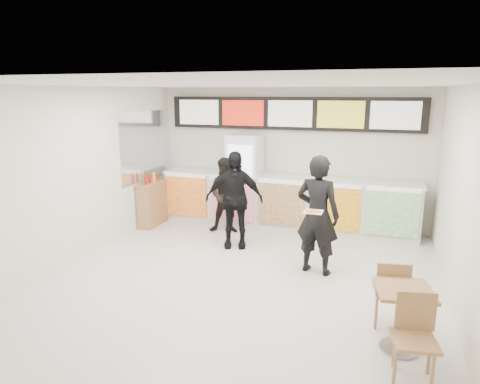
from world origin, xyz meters
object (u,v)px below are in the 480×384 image
at_px(customer_mid, 234,200).
at_px(cafe_table, 403,308).
at_px(customer_main, 318,215).
at_px(drinks_fridge, 244,180).
at_px(service_counter, 285,202).
at_px(condiment_ledge, 152,203).
at_px(customer_left, 227,195).

distance_m(customer_mid, cafe_table, 3.95).
xyz_separation_m(customer_main, customer_mid, (-1.68, 0.71, -0.05)).
relative_size(drinks_fridge, cafe_table, 1.26).
bearing_deg(cafe_table, service_counter, 108.66).
xyz_separation_m(customer_mid, condiment_ledge, (-2.18, 0.68, -0.43)).
relative_size(drinks_fridge, customer_left, 1.26).
relative_size(service_counter, cafe_table, 3.50).
height_order(drinks_fridge, condiment_ledge, drinks_fridge).
distance_m(service_counter, customer_left, 1.31).
distance_m(customer_main, condiment_ledge, 4.13).
xyz_separation_m(service_counter, customer_mid, (-0.64, -1.48, 0.35)).
xyz_separation_m(customer_mid, cafe_table, (2.95, -2.60, -0.40)).
height_order(customer_mid, condiment_ledge, customer_mid).
relative_size(customer_main, customer_mid, 1.06).
distance_m(drinks_fridge, customer_left, 0.78).
distance_m(drinks_fridge, customer_main, 2.96).
height_order(drinks_fridge, cafe_table, drinks_fridge).
distance_m(drinks_fridge, customer_mid, 1.53).
xyz_separation_m(service_counter, drinks_fridge, (-0.93, 0.02, 0.43)).
bearing_deg(customer_main, cafe_table, 135.88).
distance_m(service_counter, customer_mid, 1.65).
relative_size(service_counter, customer_main, 2.85).
relative_size(service_counter, condiment_ledge, 4.83).
bearing_deg(drinks_fridge, service_counter, -0.99).
xyz_separation_m(customer_left, cafe_table, (3.38, -3.35, -0.27)).
bearing_deg(condiment_ledge, cafe_table, -32.60).
bearing_deg(drinks_fridge, condiment_ledge, -156.71).
height_order(customer_main, condiment_ledge, customer_main).
xyz_separation_m(service_counter, cafe_table, (2.31, -4.08, -0.05)).
bearing_deg(cafe_table, customer_left, 124.34).
bearing_deg(customer_left, cafe_table, -59.31).
height_order(customer_main, cafe_table, customer_main).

